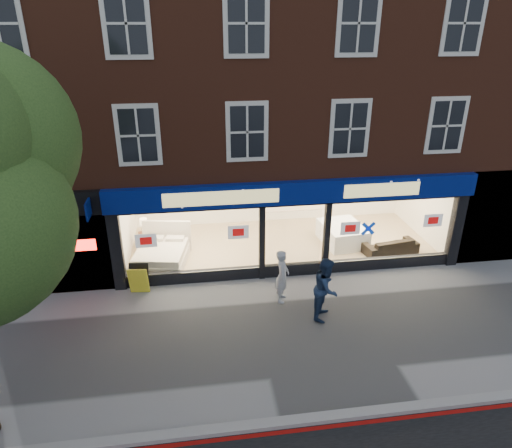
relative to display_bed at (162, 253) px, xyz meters
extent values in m
plane|color=gray|center=(4.28, -4.38, -0.42)|extent=(120.00, 120.00, 0.00)
cube|color=#8C0A07|center=(4.28, -7.48, -0.42)|extent=(60.00, 0.10, 0.01)
cube|color=gray|center=(4.28, -7.28, -0.36)|extent=(60.00, 0.25, 0.12)
cube|color=tan|center=(4.28, 0.87, -0.37)|extent=(11.00, 4.50, 0.10)
cube|color=brown|center=(4.28, 2.62, 6.23)|extent=(19.00, 8.00, 6.70)
cube|color=navy|center=(4.28, -1.50, 2.53)|extent=(11.40, 0.28, 0.70)
cube|color=black|center=(4.28, -1.30, -0.22)|extent=(11.00, 0.18, 0.40)
cube|color=black|center=(-1.22, -1.33, 0.88)|extent=(0.35, 0.30, 2.60)
cube|color=black|center=(9.78, -1.33, 0.88)|extent=(0.35, 0.30, 2.60)
cube|color=white|center=(1.03, -1.38, 1.03)|extent=(4.20, 0.02, 2.10)
cube|color=white|center=(7.53, -1.38, 1.03)|extent=(4.20, 0.02, 2.10)
cube|color=white|center=(4.28, -1.13, 0.73)|extent=(1.80, 0.02, 2.10)
cube|color=silver|center=(4.28, 3.12, 0.88)|extent=(11.00, 0.20, 2.60)
cube|color=#FFEAC6|center=(4.28, 0.87, 2.18)|extent=(11.00, 4.50, 0.12)
cube|color=black|center=(-3.32, -1.08, 1.23)|extent=(3.80, 0.60, 3.30)
cube|color=#FF140C|center=(-2.12, -1.43, 1.18)|extent=(0.70, 0.04, 0.35)
cube|color=black|center=(11.78, -1.18, 1.23)|extent=(4.00, 0.40, 3.30)
cube|color=beige|center=(-0.02, -0.13, -0.16)|extent=(1.94, 2.17, 0.33)
cube|color=beige|center=(-0.02, -0.13, 0.13)|extent=(1.86, 2.08, 0.24)
cube|color=beige|center=(0.15, 0.87, 0.25)|extent=(1.70, 0.42, 1.15)
cube|color=beige|center=(-0.26, 0.61, 0.31)|extent=(0.66, 0.41, 0.11)
cube|color=beige|center=(0.45, 0.48, 0.31)|extent=(0.66, 0.41, 0.11)
cube|color=brown|center=(-0.66, 1.25, -0.05)|extent=(0.51, 0.51, 0.55)
cube|color=white|center=(6.54, 0.57, -0.21)|extent=(1.60, 1.93, 0.23)
cube|color=white|center=(6.54, 0.57, 0.03)|extent=(1.60, 1.93, 0.23)
cube|color=white|center=(6.54, 0.57, 0.26)|extent=(1.60, 1.93, 0.23)
imported|color=black|center=(7.98, -0.46, -0.04)|extent=(2.03, 1.06, 0.56)
cube|color=yellow|center=(-0.62, -1.68, 0.04)|extent=(0.64, 0.45, 0.92)
imported|color=#AFB1B7|center=(3.62, -2.72, 0.40)|extent=(0.55, 0.69, 1.65)
imported|color=#192947|center=(4.65, -3.70, 0.49)|extent=(1.03, 1.11, 1.82)
camera|label=1|loc=(1.21, -14.07, 7.23)|focal=32.00mm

